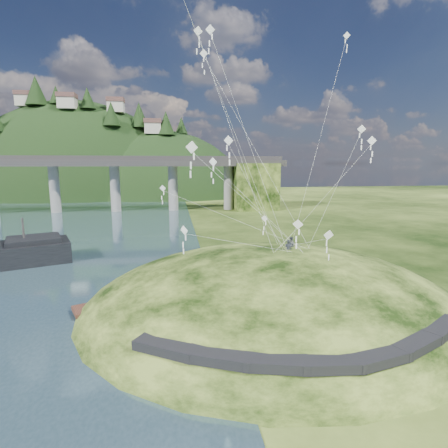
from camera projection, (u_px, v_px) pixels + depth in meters
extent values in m
plane|color=black|center=(187.00, 319.00, 29.47)|extent=(320.00, 320.00, 0.00)
ellipsoid|color=black|center=(272.00, 319.00, 32.80)|extent=(36.00, 32.00, 13.00)
cube|color=black|center=(167.00, 346.00, 21.11)|extent=(4.32, 3.62, 0.71)
cube|color=black|center=(220.00, 356.00, 19.91)|extent=(4.10, 2.97, 0.61)
cube|color=black|center=(276.00, 362.00, 19.36)|extent=(3.85, 2.37, 0.62)
cube|color=black|center=(330.00, 363.00, 19.35)|extent=(3.62, 1.83, 0.66)
cube|color=black|center=(378.00, 356.00, 19.97)|extent=(3.82, 2.27, 0.68)
cube|color=black|center=(415.00, 343.00, 21.30)|extent=(4.11, 2.97, 0.71)
cube|color=black|center=(440.00, 327.00, 23.23)|extent=(4.26, 3.43, 0.66)
cylinder|color=gray|center=(55.00, 188.00, 92.11)|extent=(2.60, 2.60, 13.00)
cylinder|color=gray|center=(115.00, 188.00, 94.29)|extent=(2.60, 2.60, 13.00)
cylinder|color=gray|center=(173.00, 187.00, 96.47)|extent=(2.60, 2.60, 13.00)
cylinder|color=gray|center=(228.00, 187.00, 98.66)|extent=(2.60, 2.60, 13.00)
cube|color=black|center=(254.00, 186.00, 99.72)|extent=(12.00, 11.00, 13.00)
ellipsoid|color=black|center=(81.00, 209.00, 147.73)|extent=(96.00, 68.00, 88.00)
ellipsoid|color=black|center=(164.00, 219.00, 145.54)|extent=(76.00, 56.00, 72.00)
cone|color=black|center=(36.00, 91.00, 127.51)|extent=(8.01, 8.01, 10.54)
cone|color=black|center=(56.00, 95.00, 128.18)|extent=(4.97, 4.97, 6.54)
cone|color=black|center=(87.00, 98.00, 128.03)|extent=(5.83, 5.83, 7.67)
cone|color=black|center=(111.00, 114.00, 125.50)|extent=(6.47, 6.47, 8.51)
cone|color=black|center=(139.00, 115.00, 133.42)|extent=(7.13, 7.13, 9.38)
cone|color=black|center=(166.00, 123.00, 130.59)|extent=(6.56, 6.56, 8.63)
cone|color=black|center=(181.00, 125.00, 136.91)|extent=(4.88, 4.88, 6.42)
cube|color=beige|center=(26.00, 101.00, 130.63)|extent=(6.00, 5.00, 4.00)
cube|color=brown|center=(25.00, 94.00, 130.17)|extent=(6.40, 5.40, 1.60)
cube|color=beige|center=(67.00, 103.00, 125.52)|extent=(6.00, 5.00, 4.00)
cube|color=brown|center=(67.00, 96.00, 125.06)|extent=(6.40, 5.40, 1.60)
cube|color=beige|center=(116.00, 107.00, 133.64)|extent=(6.00, 5.00, 4.00)
cube|color=brown|center=(116.00, 100.00, 133.18)|extent=(6.40, 5.40, 1.60)
cube|color=beige|center=(153.00, 129.00, 131.18)|extent=(6.00, 5.00, 4.00)
cube|color=brown|center=(153.00, 121.00, 130.72)|extent=(6.40, 5.40, 1.60)
cube|color=black|center=(34.00, 239.00, 45.94)|extent=(7.82, 7.21, 0.63)
cylinder|color=#2D2B2B|center=(23.00, 230.00, 45.20)|extent=(0.25, 0.25, 3.17)
cube|color=#3E2119|center=(154.00, 295.00, 33.47)|extent=(14.12, 8.06, 0.36)
cylinder|color=#3E2119|center=(86.00, 312.00, 30.21)|extent=(0.31, 0.31, 1.03)
cylinder|color=#3E2119|center=(122.00, 305.00, 31.86)|extent=(0.31, 0.31, 1.03)
cylinder|color=#3E2119|center=(154.00, 298.00, 33.51)|extent=(0.31, 0.31, 1.03)
cylinder|color=#3E2119|center=(183.00, 292.00, 35.16)|extent=(0.31, 0.31, 1.03)
cylinder|color=#3E2119|center=(210.00, 286.00, 36.81)|extent=(0.31, 0.31, 1.03)
imported|color=#272B35|center=(288.00, 240.00, 32.80)|extent=(0.78, 0.70, 1.79)
imported|color=#272B35|center=(291.00, 237.00, 34.34)|extent=(0.97, 0.77, 1.92)
cube|color=white|center=(229.00, 140.00, 29.87)|extent=(0.75, 0.50, 0.83)
cube|color=white|center=(228.00, 148.00, 29.98)|extent=(0.11, 0.05, 0.50)
cube|color=white|center=(228.00, 155.00, 30.09)|extent=(0.11, 0.05, 0.50)
cube|color=white|center=(228.00, 162.00, 30.19)|extent=(0.11, 0.05, 0.50)
cube|color=white|center=(264.00, 218.00, 36.97)|extent=(0.53, 0.55, 0.71)
cube|color=white|center=(264.00, 223.00, 37.06)|extent=(0.09, 0.06, 0.42)
cube|color=white|center=(264.00, 228.00, 37.15)|extent=(0.09, 0.06, 0.42)
cube|color=white|center=(264.00, 233.00, 37.24)|extent=(0.09, 0.06, 0.42)
cube|color=white|center=(347.00, 35.00, 34.84)|extent=(0.61, 0.36, 0.67)
cube|color=white|center=(347.00, 41.00, 34.92)|extent=(0.09, 0.04, 0.40)
cube|color=white|center=(346.00, 46.00, 35.00)|extent=(0.09, 0.04, 0.40)
cube|color=white|center=(346.00, 51.00, 35.09)|extent=(0.09, 0.04, 0.40)
cube|color=white|center=(329.00, 235.00, 24.84)|extent=(0.79, 0.25, 0.77)
cube|color=white|center=(328.00, 243.00, 24.93)|extent=(0.10, 0.06, 0.46)
cube|color=white|center=(328.00, 250.00, 25.03)|extent=(0.10, 0.06, 0.46)
cube|color=white|center=(327.00, 258.00, 25.13)|extent=(0.10, 0.06, 0.46)
cube|color=white|center=(362.00, 129.00, 29.40)|extent=(0.59, 0.47, 0.69)
cube|color=white|center=(361.00, 135.00, 29.49)|extent=(0.09, 0.05, 0.42)
cube|color=white|center=(361.00, 141.00, 29.57)|extent=(0.09, 0.05, 0.42)
cube|color=white|center=(360.00, 148.00, 29.66)|extent=(0.09, 0.05, 0.42)
cube|color=white|center=(210.00, 30.00, 25.89)|extent=(0.70, 0.21, 0.70)
cube|color=white|center=(210.00, 37.00, 25.98)|extent=(0.09, 0.02, 0.41)
cube|color=white|center=(210.00, 44.00, 26.06)|extent=(0.09, 0.02, 0.41)
cube|color=white|center=(210.00, 51.00, 26.15)|extent=(0.09, 0.02, 0.41)
cube|color=white|center=(298.00, 224.00, 29.02)|extent=(0.79, 0.45, 0.84)
cube|color=white|center=(298.00, 232.00, 29.12)|extent=(0.11, 0.04, 0.51)
cube|color=white|center=(297.00, 239.00, 29.23)|extent=(0.11, 0.04, 0.51)
cube|color=white|center=(297.00, 246.00, 29.34)|extent=(0.11, 0.04, 0.51)
cube|color=white|center=(198.00, 31.00, 29.97)|extent=(0.78, 0.23, 0.78)
cube|color=white|center=(198.00, 38.00, 30.06)|extent=(0.10, 0.06, 0.46)
cube|color=white|center=(198.00, 45.00, 30.16)|extent=(0.10, 0.06, 0.46)
cube|color=white|center=(198.00, 52.00, 30.25)|extent=(0.10, 0.06, 0.46)
cube|color=white|center=(213.00, 162.00, 30.40)|extent=(0.65, 0.51, 0.77)
cube|color=white|center=(213.00, 168.00, 30.49)|extent=(0.10, 0.06, 0.46)
cube|color=white|center=(213.00, 175.00, 30.59)|extent=(0.10, 0.06, 0.46)
cube|color=white|center=(213.00, 181.00, 30.68)|extent=(0.10, 0.06, 0.46)
cube|color=white|center=(163.00, 188.00, 36.60)|extent=(0.67, 0.29, 0.68)
cube|color=white|center=(163.00, 193.00, 36.69)|extent=(0.09, 0.02, 0.41)
cube|color=white|center=(163.00, 198.00, 36.77)|extent=(0.09, 0.02, 0.41)
cube|color=white|center=(163.00, 202.00, 36.86)|extent=(0.09, 0.02, 0.41)
cube|color=white|center=(184.00, 230.00, 29.35)|extent=(0.59, 0.68, 0.84)
cube|color=white|center=(184.00, 237.00, 29.46)|extent=(0.10, 0.08, 0.50)
cube|color=white|center=(184.00, 244.00, 29.56)|extent=(0.10, 0.08, 0.50)
cube|color=white|center=(185.00, 251.00, 29.66)|extent=(0.10, 0.08, 0.50)
cube|color=white|center=(192.00, 147.00, 23.63)|extent=(0.84, 0.25, 0.85)
cube|color=white|center=(192.00, 156.00, 23.74)|extent=(0.11, 0.07, 0.50)
cube|color=white|center=(192.00, 165.00, 23.84)|extent=(0.11, 0.07, 0.50)
cube|color=white|center=(192.00, 174.00, 23.94)|extent=(0.11, 0.07, 0.50)
cube|color=white|center=(204.00, 54.00, 33.21)|extent=(0.76, 0.23, 0.75)
cube|color=white|center=(204.00, 60.00, 33.31)|extent=(0.10, 0.03, 0.45)
cube|color=white|center=(204.00, 66.00, 33.40)|extent=(0.10, 0.03, 0.45)
cube|color=white|center=(204.00, 72.00, 33.49)|extent=(0.10, 0.03, 0.45)
cube|color=white|center=(372.00, 141.00, 32.29)|extent=(0.59, 0.67, 0.85)
cube|color=white|center=(371.00, 147.00, 32.39)|extent=(0.10, 0.08, 0.49)
cube|color=white|center=(371.00, 154.00, 32.49)|extent=(0.10, 0.08, 0.49)
cube|color=white|center=(370.00, 160.00, 32.60)|extent=(0.10, 0.08, 0.49)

